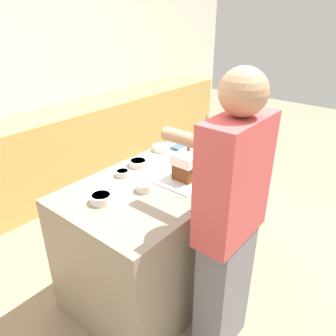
# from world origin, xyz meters

# --- Properties ---
(ground_plane) EXTENTS (12.00, 12.00, 0.00)m
(ground_plane) POSITION_xyz_m (0.00, 0.00, 0.00)
(ground_plane) COLOR gray
(back_cabinet_block) EXTENTS (6.00, 0.60, 0.93)m
(back_cabinet_block) POSITION_xyz_m (0.00, 1.84, 0.47)
(back_cabinet_block) COLOR tan
(back_cabinet_block) RESTS_ON ground_plane
(kitchen_island) EXTENTS (1.42, 0.84, 0.90)m
(kitchen_island) POSITION_xyz_m (0.00, 0.00, 0.45)
(kitchen_island) COLOR gray
(kitchen_island) RESTS_ON ground_plane
(baking_tray) EXTENTS (0.39, 0.30, 0.01)m
(baking_tray) POSITION_xyz_m (0.10, -0.13, 0.91)
(baking_tray) COLOR silver
(baking_tray) RESTS_ON kitchen_island
(gingerbread_house) EXTENTS (0.18, 0.16, 0.25)m
(gingerbread_house) POSITION_xyz_m (0.10, -0.13, 1.01)
(gingerbread_house) COLOR brown
(gingerbread_house) RESTS_ON baking_tray
(decorative_tree) EXTENTS (0.14, 0.14, 0.33)m
(decorative_tree) POSITION_xyz_m (0.52, 0.01, 1.07)
(decorative_tree) COLOR #33843D
(decorative_tree) RESTS_ON kitchen_island
(candy_bowl_behind_tray) EXTENTS (0.10, 0.10, 0.05)m
(candy_bowl_behind_tray) POSITION_xyz_m (-0.21, -0.02, 0.93)
(candy_bowl_behind_tray) COLOR silver
(candy_bowl_behind_tray) RESTS_ON kitchen_island
(candy_bowl_far_right) EXTENTS (0.10, 0.10, 0.04)m
(candy_bowl_far_right) POSITION_xyz_m (-0.15, 0.24, 0.93)
(candy_bowl_far_right) COLOR silver
(candy_bowl_far_right) RESTS_ON kitchen_island
(candy_bowl_near_tray_right) EXTENTS (0.13, 0.13, 0.04)m
(candy_bowl_near_tray_right) POSITION_xyz_m (0.36, 0.33, 0.93)
(candy_bowl_near_tray_right) COLOR white
(candy_bowl_near_tray_right) RESTS_ON kitchen_island
(candy_bowl_near_tray_left) EXTENTS (0.13, 0.13, 0.05)m
(candy_bowl_near_tray_left) POSITION_xyz_m (-0.47, 0.09, 0.93)
(candy_bowl_near_tray_left) COLOR silver
(candy_bowl_near_tray_left) RESTS_ON kitchen_island
(candy_bowl_front_corner) EXTENTS (0.14, 0.14, 0.04)m
(candy_bowl_front_corner) POSITION_xyz_m (0.03, 0.27, 0.93)
(candy_bowl_front_corner) COLOR white
(candy_bowl_front_corner) RESTS_ON kitchen_island
(cookbook) EXTENTS (0.22, 0.13, 0.02)m
(cookbook) POSITION_xyz_m (0.54, 0.22, 0.91)
(cookbook) COLOR #3F598C
(cookbook) RESTS_ON kitchen_island
(person) EXTENTS (0.45, 0.57, 1.73)m
(person) POSITION_xyz_m (-0.17, -0.61, 0.89)
(person) COLOR slate
(person) RESTS_ON ground_plane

